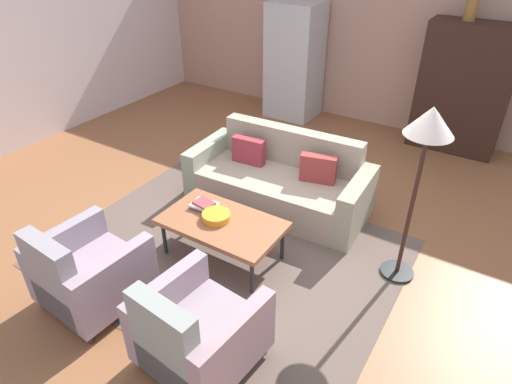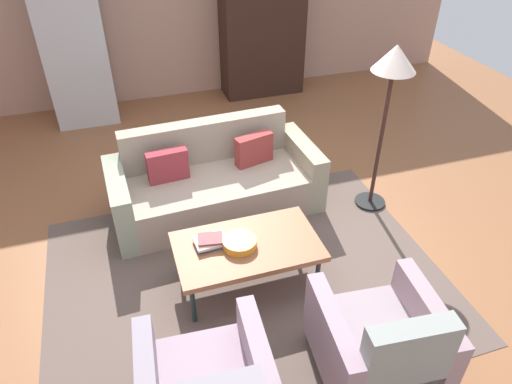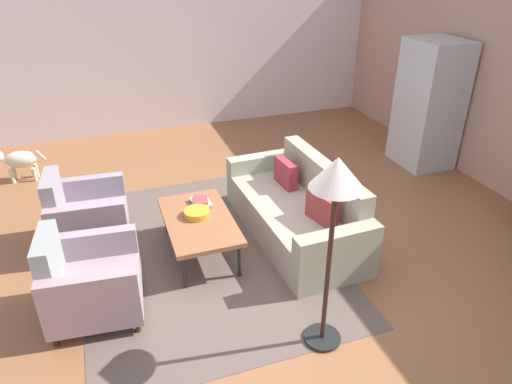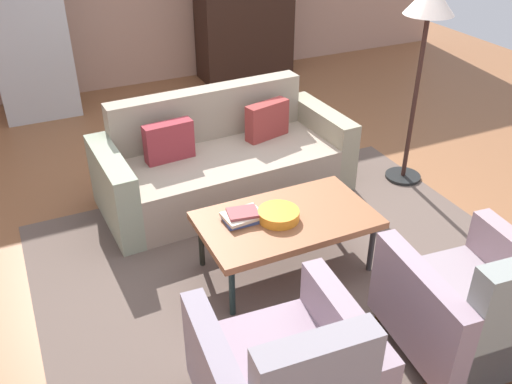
{
  "view_description": "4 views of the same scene",
  "coord_description": "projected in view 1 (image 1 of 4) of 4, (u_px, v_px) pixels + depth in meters",
  "views": [
    {
      "loc": [
        1.84,
        -3.34,
        2.97
      ],
      "look_at": [
        -0.14,
        -0.2,
        0.64
      ],
      "focal_mm": 30.88,
      "sensor_mm": 36.0,
      "label": 1
    },
    {
      "loc": [
        -1.12,
        -3.34,
        3.05
      ],
      "look_at": [
        -0.15,
        -0.31,
        0.76
      ],
      "focal_mm": 32.89,
      "sensor_mm": 36.0,
      "label": 2
    },
    {
      "loc": [
        3.87,
        -1.38,
        3.04
      ],
      "look_at": [
        -0.15,
        0.02,
        0.73
      ],
      "focal_mm": 32.7,
      "sensor_mm": 36.0,
      "label": 3
    },
    {
      "loc": [
        -1.83,
        -3.34,
        2.56
      ],
      "look_at": [
        -0.46,
        -0.4,
        0.59
      ],
      "focal_mm": 39.09,
      "sensor_mm": 36.0,
      "label": 4
    }
  ],
  "objects": [
    {
      "name": "ground_plane",
      "position": [
        277.0,
        236.0,
        4.8
      ],
      "size": [
        10.5,
        10.5,
        0.0
      ],
      "primitive_type": "plane",
      "color": "brown"
    },
    {
      "name": "wall_back",
      "position": [
        399.0,
        38.0,
        6.66
      ],
      "size": [
        8.75,
        0.12,
        2.8
      ],
      "primitive_type": "cube",
      "color": "tan",
      "rests_on": "ground"
    },
    {
      "name": "wall_left",
      "position": [
        3.0,
        51.0,
        6.03
      ],
      "size": [
        0.12,
        7.28,
        2.8
      ],
      "primitive_type": "cube",
      "color": "silver",
      "rests_on": "ground"
    },
    {
      "name": "area_rug",
      "position": [
        226.0,
        252.0,
        4.57
      ],
      "size": [
        3.4,
        2.6,
        0.01
      ],
      "primitive_type": "cube",
      "color": "brown",
      "rests_on": "ground"
    },
    {
      "name": "couch",
      "position": [
        281.0,
        182.0,
        5.23
      ],
      "size": [
        2.14,
        0.99,
        0.86
      ],
      "rotation": [
        0.0,
        0.0,
        3.19
      ],
      "color": "gray",
      "rests_on": "ground"
    },
    {
      "name": "coffee_table",
      "position": [
        222.0,
        224.0,
        4.32
      ],
      "size": [
        1.2,
        0.7,
        0.44
      ],
      "color": "black",
      "rests_on": "ground"
    },
    {
      "name": "armchair_left",
      "position": [
        86.0,
        275.0,
        3.79
      ],
      "size": [
        0.85,
        0.85,
        0.88
      ],
      "rotation": [
        0.0,
        0.0,
        -0.07
      ],
      "color": "#3A2821",
      "rests_on": "ground"
    },
    {
      "name": "armchair_right",
      "position": [
        194.0,
        335.0,
        3.25
      ],
      "size": [
        0.87,
        0.87,
        0.88
      ],
      "rotation": [
        0.0,
        0.0,
        -0.1
      ],
      "color": "#372510",
      "rests_on": "ground"
    },
    {
      "name": "fruit_bowl",
      "position": [
        216.0,
        216.0,
        4.31
      ],
      "size": [
        0.28,
        0.28,
        0.07
      ],
      "primitive_type": "cylinder",
      "color": "orange",
      "rests_on": "coffee_table"
    },
    {
      "name": "book_stack",
      "position": [
        204.0,
        205.0,
        4.48
      ],
      "size": [
        0.27,
        0.21,
        0.07
      ],
      "color": "#395194",
      "rests_on": "coffee_table"
    },
    {
      "name": "cabinet",
      "position": [
        463.0,
        89.0,
        6.18
      ],
      "size": [
        1.2,
        0.51,
        1.8
      ],
      "color": "black",
      "rests_on": "ground"
    },
    {
      "name": "vase_tall",
      "position": [
        471.0,
        8.0,
        5.68
      ],
      "size": [
        0.16,
        0.16,
        0.32
      ],
      "primitive_type": "cylinder",
      "color": "olive",
      "rests_on": "cabinet"
    },
    {
      "name": "refrigerator",
      "position": [
        295.0,
        61.0,
        7.28
      ],
      "size": [
        0.8,
        0.73,
        1.85
      ],
      "color": "#B7BABF",
      "rests_on": "ground"
    },
    {
      "name": "floor_lamp",
      "position": [
        427.0,
        139.0,
        3.55
      ],
      "size": [
        0.4,
        0.4,
        1.72
      ],
      "color": "black",
      "rests_on": "ground"
    }
  ]
}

